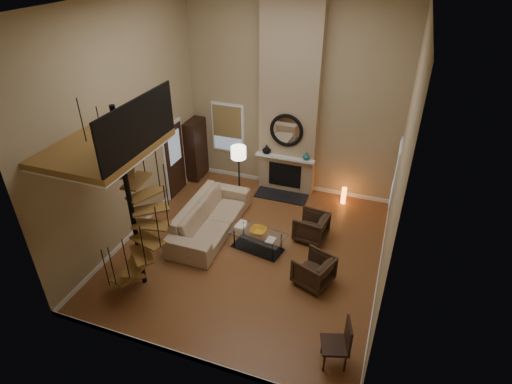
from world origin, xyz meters
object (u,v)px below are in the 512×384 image
(armchair_far, at_px, (316,272))
(hutch, at_px, (196,149))
(sofa, at_px, (210,217))
(side_chair, at_px, (340,342))
(accent_lamp, at_px, (344,195))
(floor_lamp, at_px, (239,157))
(armchair_near, at_px, (314,228))
(coffee_table, at_px, (258,239))

(armchair_far, bearing_deg, hutch, -106.39)
(sofa, bearing_deg, side_chair, -127.28)
(armchair_far, distance_m, accent_lamp, 3.44)
(armchair_far, xyz_separation_m, floor_lamp, (-2.76, 2.52, 1.06))
(armchair_near, relative_size, armchair_far, 1.01)
(side_chair, bearing_deg, armchair_near, 110.17)
(floor_lamp, bearing_deg, hutch, 152.46)
(coffee_table, bearing_deg, sofa, 167.60)
(hutch, height_order, floor_lamp, hutch)
(armchair_far, bearing_deg, armchair_near, -144.28)
(sofa, relative_size, floor_lamp, 1.68)
(armchair_near, distance_m, accent_lamp, 1.96)
(coffee_table, bearing_deg, side_chair, -46.30)
(armchair_near, height_order, accent_lamp, armchair_near)
(accent_lamp, bearing_deg, coffee_table, -120.45)
(floor_lamp, relative_size, side_chair, 1.73)
(armchair_near, distance_m, side_chair, 3.53)
(armchair_near, relative_size, coffee_table, 0.54)
(armchair_far, distance_m, side_chair, 1.97)
(armchair_far, height_order, coffee_table, armchair_far)
(hutch, distance_m, armchair_near, 4.59)
(sofa, bearing_deg, coffee_table, -103.04)
(sofa, relative_size, armchair_near, 3.80)
(sofa, height_order, accent_lamp, sofa)
(armchair_far, xyz_separation_m, accent_lamp, (0.02, 3.44, -0.10))
(coffee_table, distance_m, side_chair, 3.47)
(side_chair, bearing_deg, hutch, 135.63)
(floor_lamp, height_order, side_chair, floor_lamp)
(hutch, relative_size, accent_lamp, 3.74)
(sofa, xyz_separation_m, side_chair, (3.77, -2.81, 0.13))
(floor_lamp, bearing_deg, armchair_far, -42.38)
(coffee_table, height_order, floor_lamp, floor_lamp)
(hutch, xyz_separation_m, side_chair, (5.34, -5.23, -0.42))
(accent_lamp, bearing_deg, hutch, 179.91)
(coffee_table, xyz_separation_m, floor_lamp, (-1.18, 1.80, 1.13))
(armchair_near, bearing_deg, side_chair, 27.66)
(coffee_table, relative_size, side_chair, 1.42)
(hutch, relative_size, armchair_near, 2.39)
(hutch, xyz_separation_m, accent_lamp, (4.55, -0.01, -0.70))
(armchair_far, height_order, accent_lamp, armchair_far)
(hutch, bearing_deg, armchair_near, -24.93)
(armchair_near, height_order, armchair_far, armchair_near)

